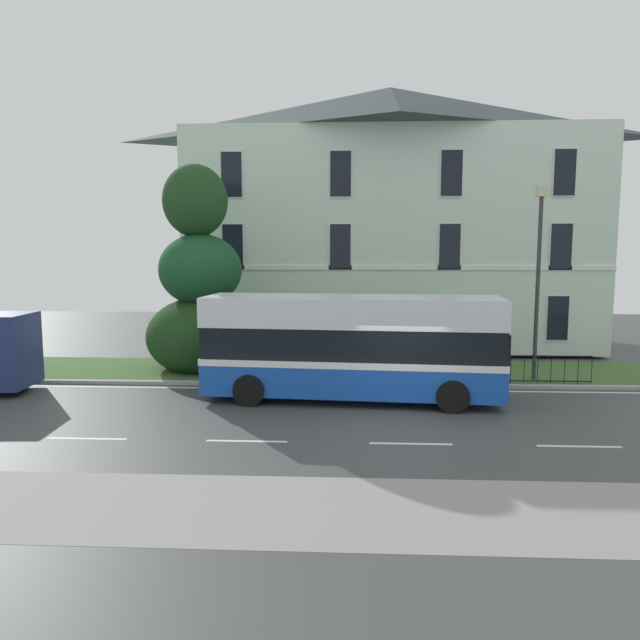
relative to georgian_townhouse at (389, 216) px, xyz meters
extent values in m
cube|color=#404242|center=(-0.44, -13.73, -6.35)|extent=(60.00, 56.00, 0.06)
cube|color=silver|center=(-0.44, -10.08, -6.32)|extent=(54.00, 0.14, 0.01)
cube|color=silver|center=(-8.44, -15.53, -6.32)|extent=(2.00, 0.12, 0.01)
cube|color=silver|center=(-4.44, -15.53, -6.32)|extent=(2.00, 0.12, 0.01)
cube|color=silver|center=(-0.44, -15.53, -6.32)|extent=(2.00, 0.12, 0.01)
cube|color=silver|center=(3.56, -15.53, -6.32)|extent=(2.00, 0.12, 0.01)
cube|color=#9E9E99|center=(-0.44, -9.61, -6.26)|extent=(57.00, 0.24, 0.12)
cube|color=#426631|center=(-0.44, -7.39, -6.26)|extent=(57.00, 4.19, 0.12)
cube|color=gray|center=(-0.44, -19.23, -6.32)|extent=(57.00, 3.00, 0.01)
cube|color=silver|center=(0.00, 0.00, -1.27)|extent=(18.54, 8.27, 9.86)
pyramid|color=#3D494B|center=(0.00, 0.00, 4.89)|extent=(18.91, 8.44, 2.47)
cube|color=white|center=(0.00, -4.16, -2.40)|extent=(18.54, 0.06, 0.20)
cube|color=#2D333D|center=(0.00, -4.17, -5.10)|extent=(1.10, 0.06, 2.20)
cube|color=white|center=(-6.95, -4.17, -4.54)|extent=(0.98, 0.04, 1.98)
cube|color=black|center=(-6.95, -4.19, -4.54)|extent=(0.88, 0.03, 1.88)
cube|color=white|center=(-2.32, -4.17, -4.54)|extent=(0.98, 0.04, 1.98)
cube|color=black|center=(-2.32, -4.19, -4.54)|extent=(0.88, 0.03, 1.88)
cube|color=white|center=(2.32, -4.17, -4.54)|extent=(0.98, 0.04, 1.98)
cube|color=black|center=(2.32, -4.19, -4.54)|extent=(0.88, 0.03, 1.88)
cube|color=white|center=(6.95, -4.17, -4.54)|extent=(0.98, 0.04, 1.98)
cube|color=black|center=(6.95, -4.19, -4.54)|extent=(0.88, 0.03, 1.88)
cube|color=white|center=(-6.95, -4.17, -1.50)|extent=(0.98, 0.04, 1.98)
cube|color=black|center=(-6.95, -4.19, -1.50)|extent=(0.88, 0.03, 1.88)
cube|color=white|center=(-2.32, -4.17, -1.50)|extent=(0.98, 0.04, 1.98)
cube|color=black|center=(-2.32, -4.19, -1.50)|extent=(0.88, 0.03, 1.88)
cube|color=white|center=(2.32, -4.17, -1.50)|extent=(0.98, 0.04, 1.98)
cube|color=black|center=(2.32, -4.19, -1.50)|extent=(0.88, 0.03, 1.88)
cube|color=white|center=(6.95, -4.17, -1.50)|extent=(0.98, 0.04, 1.98)
cube|color=black|center=(6.95, -4.19, -1.50)|extent=(0.88, 0.03, 1.88)
cube|color=white|center=(-6.95, -4.17, 1.53)|extent=(0.98, 0.04, 1.98)
cube|color=black|center=(-6.95, -4.19, 1.53)|extent=(0.88, 0.03, 1.88)
cube|color=white|center=(-2.32, -4.17, 1.53)|extent=(0.98, 0.04, 1.98)
cube|color=black|center=(-2.32, -4.19, 1.53)|extent=(0.88, 0.03, 1.88)
cube|color=white|center=(2.32, -4.17, 1.53)|extent=(0.98, 0.04, 1.98)
cube|color=black|center=(2.32, -4.19, 1.53)|extent=(0.88, 0.03, 1.88)
cube|color=white|center=(6.95, -4.17, 1.53)|extent=(0.98, 0.04, 1.98)
cube|color=black|center=(6.95, -4.19, 1.53)|extent=(0.88, 0.03, 1.88)
cube|color=black|center=(0.00, -9.33, -5.25)|extent=(12.68, 0.04, 0.04)
cube|color=black|center=(0.00, -9.33, -6.12)|extent=(12.68, 0.04, 0.04)
cylinder|color=black|center=(-6.34, -9.33, -5.73)|extent=(0.02, 0.02, 0.95)
cylinder|color=black|center=(-5.89, -9.33, -5.73)|extent=(0.02, 0.02, 0.95)
cylinder|color=black|center=(-5.43, -9.33, -5.73)|extent=(0.02, 0.02, 0.95)
cylinder|color=black|center=(-4.98, -9.33, -5.73)|extent=(0.02, 0.02, 0.95)
cylinder|color=black|center=(-4.53, -9.33, -5.73)|extent=(0.02, 0.02, 0.95)
cylinder|color=black|center=(-4.07, -9.33, -5.73)|extent=(0.02, 0.02, 0.95)
cylinder|color=black|center=(-3.62, -9.33, -5.73)|extent=(0.02, 0.02, 0.95)
cylinder|color=black|center=(-3.17, -9.33, -5.73)|extent=(0.02, 0.02, 0.95)
cylinder|color=black|center=(-2.72, -9.33, -5.73)|extent=(0.02, 0.02, 0.95)
cylinder|color=black|center=(-2.26, -9.33, -5.73)|extent=(0.02, 0.02, 0.95)
cylinder|color=black|center=(-1.81, -9.33, -5.73)|extent=(0.02, 0.02, 0.95)
cylinder|color=black|center=(-1.36, -9.33, -5.73)|extent=(0.02, 0.02, 0.95)
cylinder|color=black|center=(-0.91, -9.33, -5.73)|extent=(0.02, 0.02, 0.95)
cylinder|color=black|center=(-0.45, -9.33, -5.73)|extent=(0.02, 0.02, 0.95)
cylinder|color=black|center=(0.00, -9.33, -5.73)|extent=(0.02, 0.02, 0.95)
cylinder|color=black|center=(0.45, -9.33, -5.73)|extent=(0.02, 0.02, 0.95)
cylinder|color=black|center=(0.91, -9.33, -5.73)|extent=(0.02, 0.02, 0.95)
cylinder|color=black|center=(1.36, -9.33, -5.73)|extent=(0.02, 0.02, 0.95)
cylinder|color=black|center=(1.81, -9.33, -5.73)|extent=(0.02, 0.02, 0.95)
cylinder|color=black|center=(2.26, -9.33, -5.73)|extent=(0.02, 0.02, 0.95)
cylinder|color=black|center=(2.72, -9.33, -5.73)|extent=(0.02, 0.02, 0.95)
cylinder|color=black|center=(3.17, -9.33, -5.73)|extent=(0.02, 0.02, 0.95)
cylinder|color=black|center=(3.62, -9.33, -5.73)|extent=(0.02, 0.02, 0.95)
cylinder|color=black|center=(4.07, -9.33, -5.73)|extent=(0.02, 0.02, 0.95)
cylinder|color=black|center=(4.53, -9.33, -5.73)|extent=(0.02, 0.02, 0.95)
cylinder|color=black|center=(4.98, -9.33, -5.73)|extent=(0.02, 0.02, 0.95)
cylinder|color=black|center=(5.43, -9.33, -5.73)|extent=(0.02, 0.02, 0.95)
cylinder|color=black|center=(5.89, -9.33, -5.73)|extent=(0.02, 0.02, 0.95)
cylinder|color=black|center=(6.34, -9.33, -5.73)|extent=(0.02, 0.02, 0.95)
cylinder|color=#423328|center=(-7.51, -7.26, -5.32)|extent=(0.49, 0.49, 1.76)
ellipsoid|color=#1C3B19|center=(-7.64, -7.21, -4.97)|extent=(4.16, 4.16, 3.05)
ellipsoid|color=#194A27|center=(-7.58, -7.35, -2.40)|extent=(3.12, 3.12, 2.72)
ellipsoid|color=#1E401D|center=(-7.71, -7.34, 0.17)|extent=(2.43, 2.43, 2.70)
cube|color=#184CB3|center=(-1.85, -11.37, -5.53)|extent=(9.24, 3.05, 1.07)
cube|color=white|center=(-1.85, -11.37, -5.03)|extent=(9.26, 3.07, 0.20)
cube|color=black|center=(-1.85, -11.37, -4.48)|extent=(9.16, 3.01, 1.01)
cube|color=silver|center=(-1.85, -11.37, -3.53)|extent=(9.24, 3.05, 0.89)
cube|color=black|center=(2.70, -11.73, -4.53)|extent=(0.21, 1.97, 0.93)
cube|color=black|center=(2.70, -11.73, -3.57)|extent=(0.19, 1.69, 0.57)
cylinder|color=silver|center=(2.76, -10.98, -5.84)|extent=(0.06, 0.20, 0.20)
cylinder|color=silver|center=(2.64, -12.48, -5.84)|extent=(0.06, 0.20, 0.20)
cylinder|color=black|center=(1.22, -10.48, -5.84)|extent=(0.98, 0.37, 0.96)
cylinder|color=black|center=(1.05, -12.73, -5.84)|extent=(0.98, 0.37, 0.96)
cylinder|color=black|center=(-4.75, -10.02, -5.84)|extent=(0.98, 0.37, 0.96)
cylinder|color=black|center=(-4.93, -12.26, -5.84)|extent=(0.98, 0.37, 0.96)
cylinder|color=black|center=(-13.40, -10.09, -5.98)|extent=(0.69, 0.26, 0.68)
cylinder|color=#333338|center=(4.61, -8.69, -3.03)|extent=(0.14, 0.14, 6.35)
cube|color=beige|center=(4.61, -8.69, 0.33)|extent=(0.36, 0.24, 0.36)
cylinder|color=black|center=(-4.47, -9.02, -5.76)|extent=(0.49, 0.49, 0.88)
ellipsoid|color=black|center=(-4.47, -9.02, -5.23)|extent=(0.50, 0.50, 0.17)
camera|label=1|loc=(-1.97, -29.23, -1.68)|focal=32.68mm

